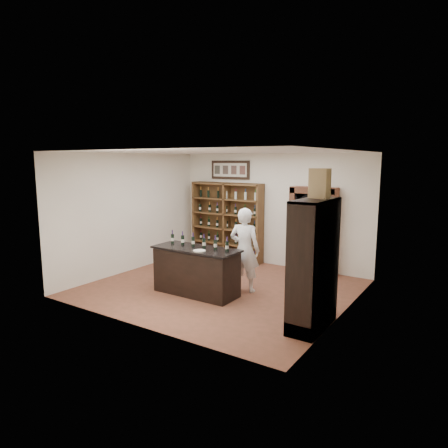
# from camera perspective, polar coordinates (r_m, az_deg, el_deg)

# --- Properties ---
(floor) EXTENTS (5.50, 5.50, 0.00)m
(floor) POSITION_cam_1_polar(r_m,az_deg,el_deg) (9.04, -0.60, -9.10)
(floor) COLOR brown
(floor) RESTS_ON ground
(ceiling) EXTENTS (5.50, 5.50, 0.00)m
(ceiling) POSITION_cam_1_polar(r_m,az_deg,el_deg) (8.59, -0.63, 10.28)
(ceiling) COLOR white
(ceiling) RESTS_ON wall_back
(wall_back) EXTENTS (5.50, 0.04, 3.00)m
(wall_back) POSITION_cam_1_polar(r_m,az_deg,el_deg) (10.83, 6.78, 2.03)
(wall_back) COLOR white
(wall_back) RESTS_ON ground
(wall_left) EXTENTS (0.04, 5.00, 3.00)m
(wall_left) POSITION_cam_1_polar(r_m,az_deg,el_deg) (10.46, -13.23, 1.60)
(wall_left) COLOR white
(wall_left) RESTS_ON ground
(wall_right) EXTENTS (0.04, 5.00, 3.00)m
(wall_right) POSITION_cam_1_polar(r_m,az_deg,el_deg) (7.53, 17.04, -1.42)
(wall_right) COLOR white
(wall_right) RESTS_ON ground
(wine_shelf) EXTENTS (2.20, 0.38, 2.20)m
(wine_shelf) POSITION_cam_1_polar(r_m,az_deg,el_deg) (11.38, 0.51, 0.40)
(wine_shelf) COLOR brown
(wine_shelf) RESTS_ON ground
(framed_picture) EXTENTS (1.25, 0.04, 0.52)m
(framed_picture) POSITION_cam_1_polar(r_m,az_deg,el_deg) (11.37, 0.89, 7.73)
(framed_picture) COLOR black
(framed_picture) RESTS_ON wall_back
(arched_doorway) EXTENTS (1.17, 0.35, 2.17)m
(arched_doorway) POSITION_cam_1_polar(r_m,az_deg,el_deg) (10.24, 12.58, -0.59)
(arched_doorway) COLOR black
(arched_doorway) RESTS_ON ground
(emergency_light) EXTENTS (0.30, 0.10, 0.10)m
(emergency_light) POSITION_cam_1_polar(r_m,az_deg,el_deg) (10.19, 13.01, 6.50)
(emergency_light) COLOR white
(emergency_light) RESTS_ON wall_back
(tasting_counter) EXTENTS (1.88, 0.78, 1.00)m
(tasting_counter) POSITION_cam_1_polar(r_m,az_deg,el_deg) (8.54, -3.99, -6.75)
(tasting_counter) COLOR black
(tasting_counter) RESTS_ON ground
(counter_bottle_0) EXTENTS (0.07, 0.07, 0.30)m
(counter_bottle_0) POSITION_cam_1_polar(r_m,az_deg,el_deg) (8.91, -7.37, -2.08)
(counter_bottle_0) COLOR black
(counter_bottle_0) RESTS_ON tasting_counter
(counter_bottle_1) EXTENTS (0.07, 0.07, 0.30)m
(counter_bottle_1) POSITION_cam_1_polar(r_m,az_deg,el_deg) (8.72, -5.93, -2.29)
(counter_bottle_1) COLOR black
(counter_bottle_1) RESTS_ON tasting_counter
(counter_bottle_2) EXTENTS (0.07, 0.07, 0.30)m
(counter_bottle_2) POSITION_cam_1_polar(r_m,az_deg,el_deg) (8.55, -4.44, -2.50)
(counter_bottle_2) COLOR black
(counter_bottle_2) RESTS_ON tasting_counter
(counter_bottle_3) EXTENTS (0.07, 0.07, 0.30)m
(counter_bottle_3) POSITION_cam_1_polar(r_m,az_deg,el_deg) (8.38, -2.87, -2.72)
(counter_bottle_3) COLOR black
(counter_bottle_3) RESTS_ON tasting_counter
(counter_bottle_4) EXTENTS (0.07, 0.07, 0.30)m
(counter_bottle_4) POSITION_cam_1_polar(r_m,az_deg,el_deg) (8.22, -1.25, -2.95)
(counter_bottle_4) COLOR black
(counter_bottle_4) RESTS_ON tasting_counter
(counter_bottle_5) EXTENTS (0.07, 0.07, 0.30)m
(counter_bottle_5) POSITION_cam_1_polar(r_m,az_deg,el_deg) (8.06, 0.44, -3.19)
(counter_bottle_5) COLOR black
(counter_bottle_5) RESTS_ON tasting_counter
(side_cabinet) EXTENTS (0.48, 1.20, 2.20)m
(side_cabinet) POSITION_cam_1_polar(r_m,az_deg,el_deg) (6.94, 12.82, -8.48)
(side_cabinet) COLOR black
(side_cabinet) RESTS_ON ground
(shopkeeper) EXTENTS (0.73, 0.54, 1.83)m
(shopkeeper) POSITION_cam_1_polar(r_m,az_deg,el_deg) (8.61, 2.96, -3.72)
(shopkeeper) COLOR white
(shopkeeper) RESTS_ON ground
(plate) EXTENTS (0.25, 0.25, 0.02)m
(plate) POSITION_cam_1_polar(r_m,az_deg,el_deg) (8.10, -3.54, -3.84)
(plate) COLOR beige
(plate) RESTS_ON tasting_counter
(wine_crate) EXTENTS (0.38, 0.24, 0.49)m
(wine_crate) POSITION_cam_1_polar(r_m,az_deg,el_deg) (6.76, 13.48, 5.66)
(wine_crate) COLOR tan
(wine_crate) RESTS_ON side_cabinet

